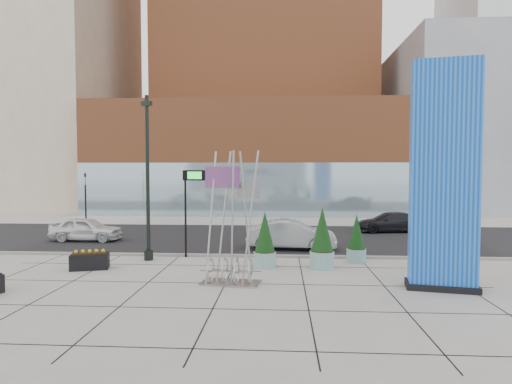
# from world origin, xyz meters

# --- Properties ---
(ground) EXTENTS (160.00, 160.00, 0.00)m
(ground) POSITION_xyz_m (0.00, 0.00, 0.00)
(ground) COLOR #9E9991
(ground) RESTS_ON ground
(street_asphalt) EXTENTS (80.00, 12.00, 0.02)m
(street_asphalt) POSITION_xyz_m (0.00, 10.00, 0.01)
(street_asphalt) COLOR black
(street_asphalt) RESTS_ON ground
(curb_edge) EXTENTS (80.00, 0.30, 0.12)m
(curb_edge) POSITION_xyz_m (0.00, 4.00, 0.06)
(curb_edge) COLOR gray
(curb_edge) RESTS_ON ground
(tower_podium) EXTENTS (34.00, 10.00, 11.00)m
(tower_podium) POSITION_xyz_m (1.00, 27.00, 5.50)
(tower_podium) COLOR #99512C
(tower_podium) RESTS_ON ground
(tower_glass_front) EXTENTS (34.00, 0.60, 5.00)m
(tower_glass_front) POSITION_xyz_m (1.00, 22.20, 2.50)
(tower_glass_front) COLOR #8CA5B2
(tower_glass_front) RESTS_ON ground
(building_beige_left) EXTENTS (18.00, 20.00, 34.00)m
(building_beige_left) POSITION_xyz_m (-26.00, 34.00, 17.00)
(building_beige_left) COLOR gray
(building_beige_left) RESTS_ON ground
(building_grey_parking) EXTENTS (20.00, 18.00, 18.00)m
(building_grey_parking) POSITION_xyz_m (26.00, 32.00, 9.00)
(building_grey_parking) COLOR slate
(building_grey_parking) RESTS_ON ground
(building_pale_office) EXTENTS (16.00, 16.00, 55.00)m
(building_pale_office) POSITION_xyz_m (36.00, 48.00, 27.50)
(building_pale_office) COLOR #B2B7BC
(building_pale_office) RESTS_ON ground
(blue_pylon) EXTENTS (2.64, 1.55, 8.26)m
(blue_pylon) POSITION_xyz_m (8.99, -1.28, 3.99)
(blue_pylon) COLOR blue
(blue_pylon) RESTS_ON ground
(lamp_post) EXTENTS (0.54, 0.43, 7.89)m
(lamp_post) POSITION_xyz_m (-3.26, 3.00, 3.23)
(lamp_post) COLOR black
(lamp_post) RESTS_ON ground
(public_art_sculpture) EXTENTS (2.36, 1.38, 5.10)m
(public_art_sculpture) POSITION_xyz_m (1.22, -1.00, 1.34)
(public_art_sculpture) COLOR #ADB0B2
(public_art_sculpture) RESTS_ON ground
(concrete_bollard) EXTENTS (0.36, 0.36, 0.70)m
(concrete_bollard) POSITION_xyz_m (-5.91, 0.88, 0.35)
(concrete_bollard) COLOR gray
(concrete_bollard) RESTS_ON ground
(overhead_street_sign) EXTENTS (2.05, 0.38, 4.34)m
(overhead_street_sign) POSITION_xyz_m (-0.88, 3.80, 3.72)
(overhead_street_sign) COLOR black
(overhead_street_sign) RESTS_ON ground
(round_planter_east) EXTENTS (0.91, 0.91, 2.27)m
(round_planter_east) POSITION_xyz_m (6.67, 3.15, 1.07)
(round_planter_east) COLOR #87B6B2
(round_planter_east) RESTS_ON ground
(round_planter_mid) EXTENTS (1.09, 1.09, 2.71)m
(round_planter_mid) POSITION_xyz_m (4.94, 1.80, 1.28)
(round_planter_mid) COLOR #87B6B2
(round_planter_mid) RESTS_ON ground
(round_planter_west) EXTENTS (1.00, 1.00, 2.51)m
(round_planter_west) POSITION_xyz_m (2.40, 1.80, 1.19)
(round_planter_west) COLOR #87B6B2
(round_planter_west) RESTS_ON ground
(box_planter_north) EXTENTS (1.74, 1.19, 0.87)m
(box_planter_north) POSITION_xyz_m (-5.25, 1.00, 0.40)
(box_planter_north) COLOR black
(box_planter_north) RESTS_ON ground
(car_white_west) EXTENTS (4.26, 1.73, 1.45)m
(car_white_west) POSITION_xyz_m (-8.79, 8.20, 0.72)
(car_white_west) COLOR white
(car_white_west) RESTS_ON ground
(car_silver_mid) EXTENTS (4.93, 2.01, 1.59)m
(car_silver_mid) POSITION_xyz_m (3.69, 6.18, 0.80)
(car_silver_mid) COLOR #AAABB2
(car_silver_mid) RESTS_ON ground
(car_dark_east) EXTENTS (4.95, 2.56, 1.37)m
(car_dark_east) POSITION_xyz_m (10.67, 13.17, 0.69)
(car_dark_east) COLOR black
(car_dark_east) RESTS_ON ground
(traffic_signal) EXTENTS (0.15, 0.18, 4.10)m
(traffic_signal) POSITION_xyz_m (-12.00, 15.00, 2.30)
(traffic_signal) COLOR black
(traffic_signal) RESTS_ON ground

